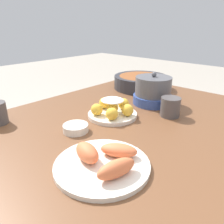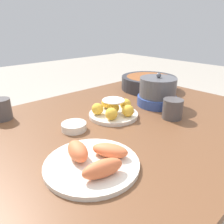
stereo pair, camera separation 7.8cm
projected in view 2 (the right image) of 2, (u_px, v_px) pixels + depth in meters
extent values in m
cylinder|color=brown|center=(136.00, 126.00, 1.76)|extent=(0.06, 0.06, 0.71)
cube|color=brown|center=(110.00, 129.00, 0.89)|extent=(1.46, 0.99, 0.03)
cylinder|color=silver|center=(113.00, 115.00, 0.96)|extent=(0.22, 0.22, 0.02)
sphere|color=yellow|center=(126.00, 104.00, 0.99)|extent=(0.05, 0.05, 0.05)
sphere|color=yellow|center=(107.00, 103.00, 1.01)|extent=(0.05, 0.05, 0.05)
sphere|color=yellow|center=(97.00, 109.00, 0.94)|extent=(0.05, 0.05, 0.05)
sphere|color=yellow|center=(111.00, 114.00, 0.89)|extent=(0.05, 0.05, 0.05)
sphere|color=yellow|center=(128.00, 111.00, 0.92)|extent=(0.05, 0.05, 0.05)
ellipsoid|color=white|center=(113.00, 100.00, 0.94)|extent=(0.10, 0.10, 0.02)
sphere|color=yellow|center=(113.00, 108.00, 0.95)|extent=(0.05, 0.05, 0.05)
cylinder|color=#2D2D33|center=(149.00, 83.00, 1.36)|extent=(0.33, 0.33, 0.08)
cylinder|color=brown|center=(149.00, 77.00, 1.34)|extent=(0.27, 0.27, 0.01)
cylinder|color=silver|center=(74.00, 127.00, 0.84)|extent=(0.10, 0.10, 0.03)
cylinder|color=olive|center=(74.00, 124.00, 0.84)|extent=(0.07, 0.07, 0.01)
cylinder|color=silver|center=(92.00, 164.00, 0.63)|extent=(0.27, 0.27, 0.01)
ellipsoid|color=#E57042|center=(110.00, 150.00, 0.65)|extent=(0.10, 0.12, 0.04)
ellipsoid|color=#E57042|center=(78.00, 151.00, 0.63)|extent=(0.08, 0.11, 0.05)
ellipsoid|color=#E57042|center=(103.00, 168.00, 0.56)|extent=(0.12, 0.07, 0.05)
cylinder|color=#4C4747|center=(173.00, 109.00, 0.94)|extent=(0.09, 0.09, 0.09)
cylinder|color=#4C4747|center=(2.00, 109.00, 0.92)|extent=(0.08, 0.08, 0.09)
cylinder|color=#334C99|center=(157.00, 101.00, 1.10)|extent=(0.20, 0.20, 0.05)
cylinder|color=#515156|center=(158.00, 87.00, 1.07)|extent=(0.18, 0.18, 0.09)
sphere|color=#515156|center=(159.00, 75.00, 1.05)|extent=(0.02, 0.02, 0.02)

